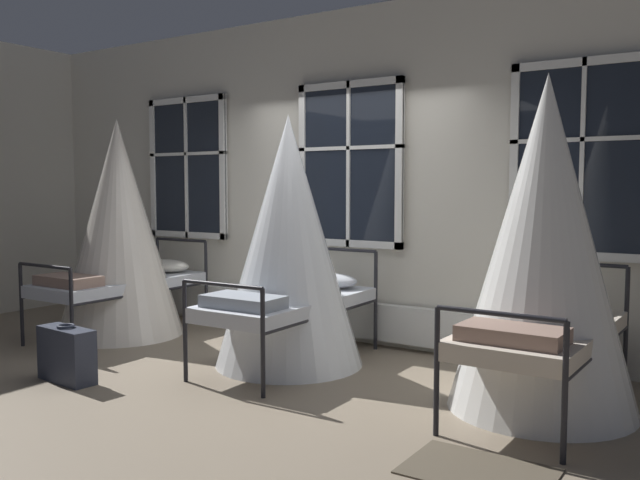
{
  "coord_description": "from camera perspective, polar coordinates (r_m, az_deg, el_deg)",
  "views": [
    {
      "loc": [
        3.48,
        -4.54,
        1.58
      ],
      "look_at": [
        0.33,
        0.26,
        1.12
      ],
      "focal_mm": 37.97,
      "sensor_mm": 36.0,
      "label": 1
    }
  ],
  "objects": [
    {
      "name": "cot_first",
      "position": [
        7.46,
        -16.56,
        0.72
      ],
      "size": [
        1.31,
        1.83,
        2.28
      ],
      "rotation": [
        0.0,
        0.0,
        1.57
      ],
      "color": "black",
      "rests_on": "ground"
    },
    {
      "name": "rug_third",
      "position": [
        4.05,
        13.22,
        -18.43
      ],
      "size": [
        0.8,
        0.56,
        0.01
      ],
      "primitive_type": "cube",
      "rotation": [
        0.0,
        0.0,
        -0.0
      ],
      "color": "brown",
      "rests_on": "ground"
    },
    {
      "name": "suitcase_dark",
      "position": [
        5.92,
        -20.56,
        -9.02
      ],
      "size": [
        0.58,
        0.26,
        0.47
      ],
      "rotation": [
        0.0,
        0.0,
        -0.09
      ],
      "color": "#2D3342",
      "rests_on": "ground"
    },
    {
      "name": "cot_third",
      "position": [
        4.98,
        18.37,
        -0.7
      ],
      "size": [
        1.31,
        1.85,
        2.36
      ],
      "rotation": [
        0.0,
        0.0,
        1.55
      ],
      "color": "black",
      "rests_on": "ground"
    },
    {
      "name": "back_wall_with_windows",
      "position": [
        6.89,
        2.94,
        5.32
      ],
      "size": [
        8.91,
        0.1,
        3.35
      ],
      "primitive_type": "cube",
      "color": "beige",
      "rests_on": "ground"
    },
    {
      "name": "ground",
      "position": [
        5.94,
        -4.09,
        -10.9
      ],
      "size": [
        18.73,
        18.73,
        0.0
      ],
      "primitive_type": "plane",
      "color": "gray"
    },
    {
      "name": "cot_second",
      "position": [
        5.95,
        -2.64,
        -0.38
      ],
      "size": [
        1.31,
        1.84,
        2.2
      ],
      "rotation": [
        0.0,
        0.0,
        1.58
      ],
      "color": "black",
      "rests_on": "ground"
    },
    {
      "name": "window_bank",
      "position": [
        6.81,
        2.41,
        -0.08
      ],
      "size": [
        5.64,
        0.1,
        2.55
      ],
      "color": "black",
      "rests_on": "ground"
    }
  ]
}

